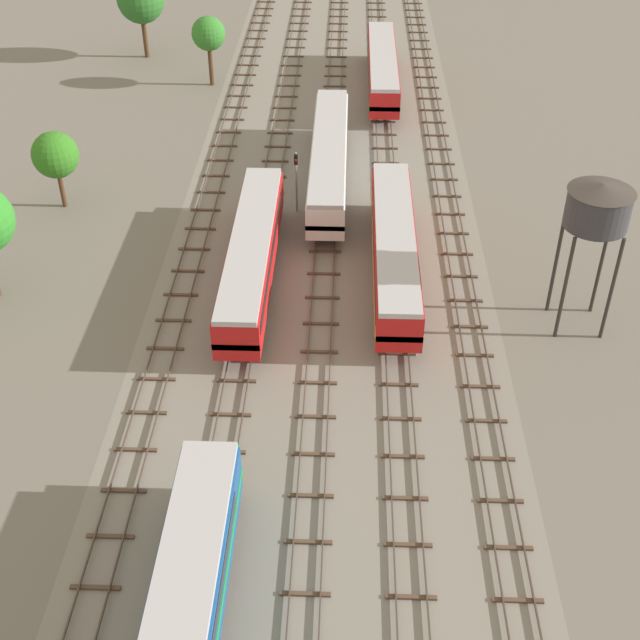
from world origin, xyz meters
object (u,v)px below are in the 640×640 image
object	(u,v)px
diesel_railcar_centre_mid	(394,247)
diesel_railcar_centre_far	(382,67)
passenger_coach_centre_left_midfar	(329,157)
diesel_railcar_left_near	(252,253)
water_tower	(598,208)
signal_post_nearest	(296,175)

from	to	relation	value
diesel_railcar_centre_mid	diesel_railcar_centre_far	size ratio (longest dim) A/B	1.00
diesel_railcar_centre_mid	passenger_coach_centre_left_midfar	size ratio (longest dim) A/B	0.93
diesel_railcar_centre_mid	passenger_coach_centre_left_midfar	xyz separation A→B (m)	(-4.92, 14.06, 0.02)
diesel_railcar_centre_mid	diesel_railcar_left_near	bearing A→B (deg)	-173.31
diesel_railcar_left_near	water_tower	xyz separation A→B (m)	(21.68, -3.82, 6.12)
diesel_railcar_left_near	signal_post_nearest	world-z (taller)	signal_post_nearest
diesel_railcar_left_near	water_tower	bearing A→B (deg)	-9.99
diesel_railcar_centre_far	water_tower	bearing A→B (deg)	-73.60
diesel_railcar_centre_mid	diesel_railcar_centre_far	bearing A→B (deg)	90.00
diesel_railcar_left_near	diesel_railcar_centre_far	xyz separation A→B (m)	(9.84, 36.40, 0.00)
diesel_railcar_left_near	passenger_coach_centre_left_midfar	xyz separation A→B (m)	(4.92, 15.21, 0.02)
signal_post_nearest	diesel_railcar_centre_mid	bearing A→B (deg)	-51.95
diesel_railcar_left_near	diesel_railcar_centre_far	size ratio (longest dim) A/B	1.00
diesel_railcar_left_near	passenger_coach_centre_left_midfar	bearing A→B (deg)	72.07
diesel_railcar_left_near	diesel_railcar_centre_far	world-z (taller)	same
passenger_coach_centre_left_midfar	signal_post_nearest	bearing A→B (deg)	-118.00
diesel_railcar_centre_mid	water_tower	distance (m)	14.22
diesel_railcar_centre_mid	passenger_coach_centre_left_midfar	distance (m)	14.89
passenger_coach_centre_left_midfar	diesel_railcar_centre_far	distance (m)	21.75
diesel_railcar_centre_mid	signal_post_nearest	distance (m)	11.99
water_tower	diesel_railcar_centre_mid	bearing A→B (deg)	157.21
signal_post_nearest	water_tower	bearing A→B (deg)	-36.85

